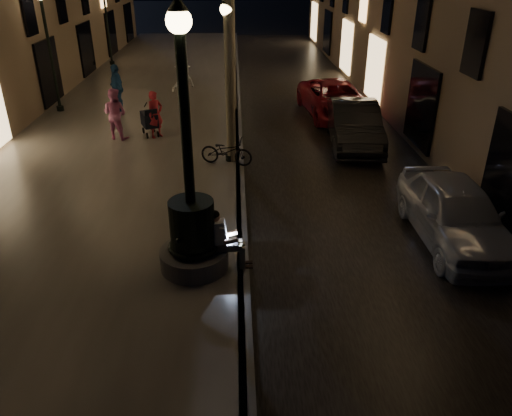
{
  "coord_description": "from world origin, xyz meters",
  "views": [
    {
      "loc": [
        -0.09,
        -6.73,
        5.94
      ],
      "look_at": [
        0.31,
        3.0,
        1.03
      ],
      "focal_mm": 35.0,
      "sensor_mm": 36.0,
      "label": 1
    }
  ],
  "objects_px": {
    "stroller": "(149,120)",
    "car_second": "(354,125)",
    "lamp_curb_a": "(228,62)",
    "lamp_curb_b": "(229,27)",
    "fountain_lamppost": "(192,224)",
    "lamp_left_c": "(105,10)",
    "lamp_curb_c": "(230,10)",
    "pedestrian_red": "(155,115)",
    "pedestrian_pink": "(115,114)",
    "pedestrian_white": "(183,82)",
    "lamp_left_b": "(47,34)",
    "seated_man_laptop": "(223,237)",
    "car_front": "(455,213)",
    "car_third": "(335,99)",
    "bicycle": "(226,151)",
    "pedestrian_blue": "(117,88)"
  },
  "relations": [
    {
      "from": "lamp_curb_a",
      "to": "car_front",
      "type": "distance_m",
      "value": 7.51
    },
    {
      "from": "lamp_curb_c",
      "to": "pedestrian_white",
      "type": "xyz_separation_m",
      "value": [
        -2.05,
        -8.87,
        -2.15
      ]
    },
    {
      "from": "seated_man_laptop",
      "to": "lamp_curb_a",
      "type": "xyz_separation_m",
      "value": [
        0.09,
        6.0,
        2.35
      ]
    },
    {
      "from": "pedestrian_blue",
      "to": "pedestrian_pink",
      "type": "bearing_deg",
      "value": -24.01
    },
    {
      "from": "fountain_lamppost",
      "to": "lamp_left_c",
      "type": "distance_m",
      "value": 23.0
    },
    {
      "from": "stroller",
      "to": "pedestrian_red",
      "type": "bearing_deg",
      "value": -57.4
    },
    {
      "from": "stroller",
      "to": "pedestrian_blue",
      "type": "relative_size",
      "value": 0.61
    },
    {
      "from": "fountain_lamppost",
      "to": "stroller",
      "type": "relative_size",
      "value": 4.5
    },
    {
      "from": "lamp_left_b",
      "to": "stroller",
      "type": "height_order",
      "value": "lamp_left_b"
    },
    {
      "from": "seated_man_laptop",
      "to": "car_front",
      "type": "relative_size",
      "value": 0.3
    },
    {
      "from": "fountain_lamppost",
      "to": "bicycle",
      "type": "distance_m",
      "value": 5.75
    },
    {
      "from": "pedestrian_pink",
      "to": "lamp_curb_a",
      "type": "bearing_deg",
      "value": 170.44
    },
    {
      "from": "lamp_left_c",
      "to": "pedestrian_pink",
      "type": "xyz_separation_m",
      "value": [
        3.13,
        -13.68,
        -2.15
      ]
    },
    {
      "from": "lamp_curb_c",
      "to": "bicycle",
      "type": "bearing_deg",
      "value": -90.35
    },
    {
      "from": "pedestrian_red",
      "to": "pedestrian_blue",
      "type": "height_order",
      "value": "pedestrian_blue"
    },
    {
      "from": "seated_man_laptop",
      "to": "bicycle",
      "type": "bearing_deg",
      "value": 90.11
    },
    {
      "from": "fountain_lamppost",
      "to": "pedestrian_pink",
      "type": "xyz_separation_m",
      "value": [
        -3.27,
        8.32,
        -0.13
      ]
    },
    {
      "from": "lamp_left_b",
      "to": "pedestrian_blue",
      "type": "bearing_deg",
      "value": -1.17
    },
    {
      "from": "lamp_left_b",
      "to": "car_third",
      "type": "bearing_deg",
      "value": -2.95
    },
    {
      "from": "stroller",
      "to": "pedestrian_blue",
      "type": "height_order",
      "value": "pedestrian_blue"
    },
    {
      "from": "pedestrian_red",
      "to": "pedestrian_white",
      "type": "relative_size",
      "value": 0.92
    },
    {
      "from": "car_second",
      "to": "lamp_curb_c",
      "type": "bearing_deg",
      "value": 112.11
    },
    {
      "from": "pedestrian_red",
      "to": "pedestrian_pink",
      "type": "bearing_deg",
      "value": 140.61
    },
    {
      "from": "lamp_curb_b",
      "to": "stroller",
      "type": "relative_size",
      "value": 4.16
    },
    {
      "from": "bicycle",
      "to": "fountain_lamppost",
      "type": "bearing_deg",
      "value": -168.9
    },
    {
      "from": "fountain_lamppost",
      "to": "pedestrian_blue",
      "type": "bearing_deg",
      "value": 108.31
    },
    {
      "from": "fountain_lamppost",
      "to": "bicycle",
      "type": "relative_size",
      "value": 3.19
    },
    {
      "from": "fountain_lamppost",
      "to": "pedestrian_pink",
      "type": "relative_size",
      "value": 2.94
    },
    {
      "from": "pedestrian_white",
      "to": "lamp_curb_a",
      "type": "bearing_deg",
      "value": 62.03
    },
    {
      "from": "fountain_lamppost",
      "to": "seated_man_laptop",
      "type": "bearing_deg",
      "value": 0.0
    },
    {
      "from": "lamp_curb_a",
      "to": "pedestrian_pink",
      "type": "distance_m",
      "value": 5.08
    },
    {
      "from": "lamp_curb_c",
      "to": "pedestrian_red",
      "type": "bearing_deg",
      "value": -100.85
    },
    {
      "from": "car_third",
      "to": "seated_man_laptop",
      "type": "bearing_deg",
      "value": -116.17
    },
    {
      "from": "pedestrian_white",
      "to": "seated_man_laptop",
      "type": "bearing_deg",
      "value": 54.48
    },
    {
      "from": "lamp_curb_c",
      "to": "pedestrian_white",
      "type": "bearing_deg",
      "value": -103.01
    },
    {
      "from": "stroller",
      "to": "car_second",
      "type": "bearing_deg",
      "value": -27.69
    },
    {
      "from": "lamp_curb_b",
      "to": "car_second",
      "type": "xyz_separation_m",
      "value": [
        4.3,
        -6.18,
        -2.49
      ]
    },
    {
      "from": "fountain_lamppost",
      "to": "lamp_curb_b",
      "type": "bearing_deg",
      "value": 87.14
    },
    {
      "from": "pedestrian_pink",
      "to": "bicycle",
      "type": "xyz_separation_m",
      "value": [
        3.87,
        -2.63,
        -0.46
      ]
    },
    {
      "from": "seated_man_laptop",
      "to": "lamp_curb_b",
      "type": "bearing_deg",
      "value": 89.64
    },
    {
      "from": "car_second",
      "to": "pedestrian_white",
      "type": "xyz_separation_m",
      "value": [
        -6.35,
        5.32,
        0.34
      ]
    },
    {
      "from": "seated_man_laptop",
      "to": "pedestrian_red",
      "type": "relative_size",
      "value": 0.79
    },
    {
      "from": "pedestrian_pink",
      "to": "lamp_curb_c",
      "type": "bearing_deg",
      "value": -85.45
    },
    {
      "from": "lamp_curb_b",
      "to": "lamp_left_c",
      "type": "relative_size",
      "value": 1.0
    },
    {
      "from": "pedestrian_red",
      "to": "pedestrian_pink",
      "type": "distance_m",
      "value": 1.38
    },
    {
      "from": "fountain_lamppost",
      "to": "bicycle",
      "type": "bearing_deg",
      "value": 83.98
    },
    {
      "from": "seated_man_laptop",
      "to": "pedestrian_blue",
      "type": "distance_m",
      "value": 12.8
    },
    {
      "from": "lamp_left_c",
      "to": "stroller",
      "type": "relative_size",
      "value": 4.16
    },
    {
      "from": "lamp_curb_a",
      "to": "lamp_curb_b",
      "type": "xyz_separation_m",
      "value": [
        0.0,
        8.0,
        0.0
      ]
    },
    {
      "from": "lamp_curb_b",
      "to": "lamp_left_c",
      "type": "bearing_deg",
      "value": 131.59
    }
  ]
}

